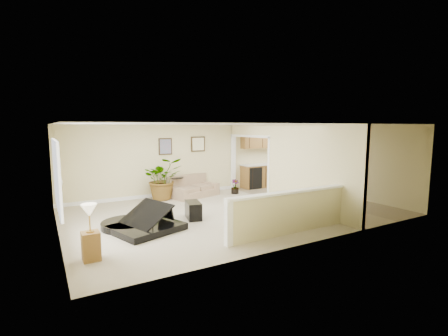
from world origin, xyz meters
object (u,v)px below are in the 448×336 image
piano (143,205)px  small_plant (235,188)px  piano_bench (193,210)px  accent_table (177,185)px  lamp_stand (90,237)px  loveseat (193,186)px  palm_plant (163,179)px

piano → small_plant: 4.77m
piano → piano_bench: bearing=-8.0°
piano_bench → accent_table: accent_table is taller
small_plant → lamp_stand: (-5.41, -3.76, 0.22)m
loveseat → lamp_stand: 5.70m
piano → loveseat: bearing=29.7°
lamp_stand → piano: bearing=44.4°
loveseat → piano_bench: bearing=-130.6°
small_plant → lamp_stand: lamp_stand is taller
piano → accent_table: 3.53m
piano_bench → loveseat: loveseat is taller
palm_plant → accent_table: bearing=4.5°
small_plant → accent_table: bearing=167.6°
piano_bench → small_plant: (2.66, 2.20, -0.00)m
loveseat → small_plant: (1.49, -0.39, -0.14)m
loveseat → small_plant: size_ratio=3.66×
small_plant → palm_plant: bearing=170.7°
loveseat → palm_plant: palm_plant is taller
loveseat → accent_table: loveseat is taller
piano → loveseat: size_ratio=1.06×
loveseat → palm_plant: (-1.09, 0.03, 0.33)m
piano → lamp_stand: piano is taller
piano_bench → accent_table: (0.57, 2.66, 0.22)m
loveseat → accent_table: (-0.59, 0.06, 0.09)m
small_plant → lamp_stand: bearing=-145.2°
piano → small_plant: piano is taller
piano_bench → palm_plant: bearing=88.3°
piano_bench → lamp_stand: lamp_stand is taller
loveseat → lamp_stand: lamp_stand is taller
loveseat → accent_table: bearing=157.3°
loveseat → accent_table: size_ratio=2.73×
piano_bench → accent_table: bearing=77.8°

